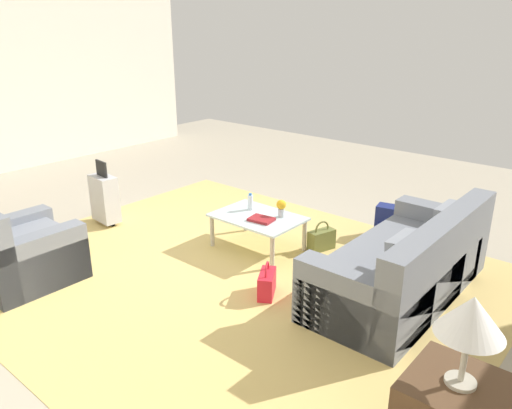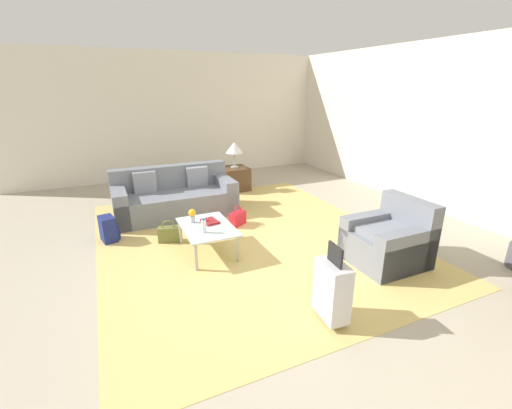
% 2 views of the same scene
% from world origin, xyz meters
% --- Properties ---
extents(ground_plane, '(12.00, 12.00, 0.00)m').
position_xyz_m(ground_plane, '(0.00, 0.00, 0.00)').
color(ground_plane, '#A89E89').
extents(wall_back, '(10.24, 0.12, 3.10)m').
position_xyz_m(wall_back, '(0.00, 4.06, 1.55)').
color(wall_back, silver).
rests_on(wall_back, ground).
extents(wall_left, '(0.12, 8.00, 3.10)m').
position_xyz_m(wall_left, '(-5.06, 0.00, 1.55)').
color(wall_left, silver).
rests_on(wall_left, ground).
extents(area_rug, '(5.20, 4.40, 0.01)m').
position_xyz_m(area_rug, '(-0.60, 0.20, 0.00)').
color(area_rug, tan).
rests_on(area_rug, ground).
extents(couch, '(0.97, 2.16, 0.87)m').
position_xyz_m(couch, '(-2.20, -0.60, 0.30)').
color(couch, slate).
rests_on(couch, ground).
extents(armchair, '(0.88, 0.92, 0.88)m').
position_xyz_m(armchair, '(0.90, 1.67, 0.30)').
color(armchair, slate).
rests_on(armchair, ground).
extents(coffee_table, '(1.00, 0.69, 0.41)m').
position_xyz_m(coffee_table, '(-0.40, -0.50, 0.36)').
color(coffee_table, silver).
rests_on(coffee_table, ground).
extents(water_bottle, '(0.06, 0.06, 0.20)m').
position_xyz_m(water_bottle, '(-0.20, -0.60, 0.50)').
color(water_bottle, silver).
rests_on(water_bottle, coffee_table).
extents(coffee_table_book, '(0.29, 0.24, 0.03)m').
position_xyz_m(coffee_table_book, '(-0.52, -0.42, 0.42)').
color(coffee_table_book, maroon).
rests_on(coffee_table_book, coffee_table).
extents(flower_vase, '(0.11, 0.11, 0.21)m').
position_xyz_m(flower_vase, '(-0.62, -0.65, 0.53)').
color(flower_vase, '#B2B7BC').
rests_on(flower_vase, coffee_table).
extents(side_table, '(0.59, 0.59, 0.53)m').
position_xyz_m(side_table, '(-3.20, 1.00, 0.26)').
color(side_table, '#513823').
rests_on(side_table, ground).
extents(table_lamp, '(0.39, 0.39, 0.57)m').
position_xyz_m(table_lamp, '(-3.20, 1.00, 0.97)').
color(table_lamp, '#ADA899').
rests_on(table_lamp, side_table).
extents(suitcase_silver, '(0.42, 0.26, 0.85)m').
position_xyz_m(suitcase_silver, '(1.60, 0.20, 0.36)').
color(suitcase_silver, '#B7B7BC').
rests_on(suitcase_silver, ground).
extents(handbag_red, '(0.28, 0.35, 0.36)m').
position_xyz_m(handbag_red, '(-1.16, 0.26, 0.13)').
color(handbag_red, red).
rests_on(handbag_red, ground).
extents(handbag_olive, '(0.23, 0.35, 0.36)m').
position_xyz_m(handbag_olive, '(-0.99, -0.95, 0.13)').
color(handbag_olive, olive).
rests_on(handbag_olive, ground).
extents(backpack_navy, '(0.34, 0.30, 0.40)m').
position_xyz_m(backpack_navy, '(-1.40, -1.79, 0.19)').
color(backpack_navy, navy).
rests_on(backpack_navy, ground).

